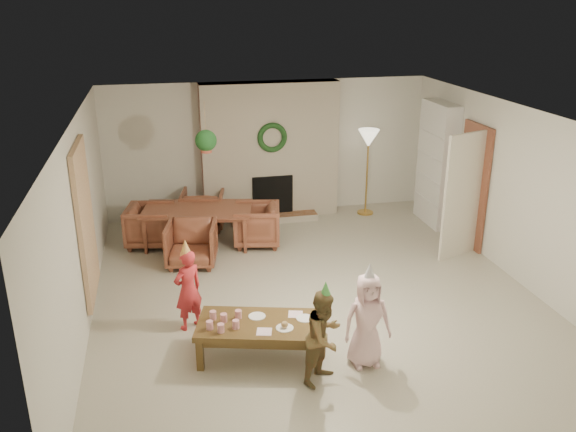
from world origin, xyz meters
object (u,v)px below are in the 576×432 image
object	(u,v)px
dining_chair_far	(203,209)
child_pink	(367,320)
coffee_table_top	(261,325)
child_plaid	(324,337)
dining_table	(198,227)
dining_chair_right	(257,225)
dining_chair_left	(150,226)
child_red	(188,290)
dining_chair_near	(192,244)

from	to	relation	value
dining_chair_far	child_pink	size ratio (longest dim) A/B	0.69
coffee_table_top	child_plaid	bearing A→B (deg)	-29.77
dining_table	dining_chair_right	size ratio (longest dim) A/B	2.34
dining_chair_right	child_plaid	size ratio (longest dim) A/B	0.71
dining_chair_left	child_red	size ratio (longest dim) A/B	0.72
dining_chair_right	coffee_table_top	size ratio (longest dim) A/B	0.53
dining_chair_near	dining_chair_left	size ratio (longest dim) A/B	1.00
dining_chair_far	dining_chair_left	xyz separation A→B (m)	(-0.92, -0.62, 0.00)
dining_chair_far	dining_chair_left	distance (m)	1.11
child_red	dining_chair_left	bearing A→B (deg)	-110.34
dining_chair_near	dining_chair_right	bearing A→B (deg)	38.66
dining_table	child_pink	bearing A→B (deg)	-56.57
dining_chair_left	dining_chair_near	bearing A→B (deg)	-135.00
child_plaid	child_pink	size ratio (longest dim) A/B	0.96
child_red	dining_chair_far	bearing A→B (deg)	-127.23
child_pink	coffee_table_top	bearing A→B (deg)	161.79
dining_chair_right	child_plaid	bearing A→B (deg)	12.39
dining_table	child_plaid	distance (m)	4.21
dining_chair_left	coffee_table_top	size ratio (longest dim) A/B	0.53
dining_chair_left	child_pink	bearing A→B (deg)	-138.53
child_red	child_plaid	distance (m)	1.95
dining_chair_near	coffee_table_top	distance (m)	2.79
dining_table	coffee_table_top	xyz separation A→B (m)	(0.45, -3.49, 0.10)
dining_chair_far	child_pink	world-z (taller)	child_pink
child_red	child_pink	world-z (taller)	child_pink
child_plaid	child_pink	xyz separation A→B (m)	(0.54, 0.19, 0.02)
dining_chair_left	child_red	bearing A→B (deg)	-159.57
dining_chair_far	child_red	bearing A→B (deg)	93.53
dining_chair_far	dining_chair_right	world-z (taller)	same
coffee_table_top	dining_chair_right	bearing A→B (deg)	96.35
dining_table	dining_chair_right	bearing A→B (deg)	0.00
dining_chair_near	coffee_table_top	size ratio (longest dim) A/B	0.53
dining_chair_right	child_pink	distance (m)	3.75
dining_table	child_red	distance (m)	2.69
dining_chair_left	child_plaid	bearing A→B (deg)	-145.63
dining_chair_near	child_red	bearing A→B (deg)	-83.56
dining_chair_near	child_pink	bearing A→B (deg)	-49.62
dining_chair_near	dining_chair_left	distance (m)	1.11
dining_chair_far	child_plaid	bearing A→B (deg)	111.60
coffee_table_top	child_pink	distance (m)	1.20
child_plaid	dining_chair_left	bearing A→B (deg)	73.01
dining_chair_left	child_red	world-z (taller)	child_red
coffee_table_top	dining_chair_left	bearing A→B (deg)	123.60
dining_table	dining_chair_near	xyz separation A→B (m)	(-0.15, -0.77, 0.03)
dining_table	dining_chair_left	xyz separation A→B (m)	(-0.77, 0.15, 0.03)
child_pink	dining_chair_near	bearing A→B (deg)	119.93
dining_chair_right	child_plaid	distance (m)	3.89
dining_chair_near	child_red	size ratio (longest dim) A/B	0.72
dining_chair_left	child_plaid	xyz separation A→B (m)	(1.81, -4.22, 0.19)
dining_chair_near	coffee_table_top	bearing A→B (deg)	-66.25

